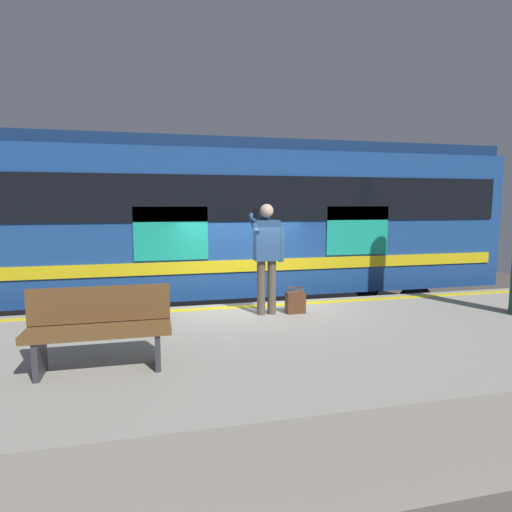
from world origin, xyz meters
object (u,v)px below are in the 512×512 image
(train_carriage, at_px, (253,217))
(passenger, at_px, (267,250))
(handbag, at_px, (295,301))
(bench, at_px, (100,326))

(train_carriage, bearing_deg, passenger, 80.80)
(train_carriage, distance_m, passenger, 3.19)
(passenger, bearing_deg, handbag, 174.35)
(handbag, distance_m, bench, 3.40)
(train_carriage, relative_size, handbag, 26.48)
(handbag, height_order, bench, bench)
(train_carriage, distance_m, bench, 5.83)
(handbag, relative_size, bench, 0.28)
(bench, bearing_deg, train_carriage, -120.12)
(handbag, bearing_deg, bench, 32.16)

